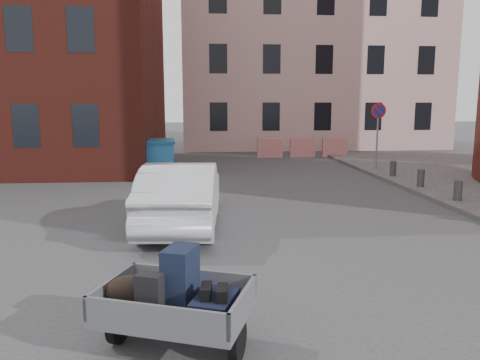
{
  "coord_description": "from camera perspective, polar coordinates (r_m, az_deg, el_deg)",
  "views": [
    {
      "loc": [
        -1.03,
        -8.66,
        2.77
      ],
      "look_at": [
        -0.18,
        1.42,
        1.1
      ],
      "focal_mm": 35.0,
      "sensor_mm": 36.0,
      "label": 1
    }
  ],
  "objects": [
    {
      "name": "bollards",
      "position": [
        14.16,
        25.05,
        -1.17
      ],
      "size": [
        0.22,
        9.02,
        0.55
      ],
      "color": "#3A3A3D",
      "rests_on": "sidewalk"
    },
    {
      "name": "silver_car",
      "position": [
        10.6,
        -7.08,
        -1.76
      ],
      "size": [
        1.84,
        4.55,
        1.47
      ],
      "primitive_type": "imported",
      "rotation": [
        0.0,
        0.0,
        3.08
      ],
      "color": "#B8BBC0",
      "rests_on": "ground"
    },
    {
      "name": "no_parking_sign",
      "position": [
        19.48,
        16.47,
        6.77
      ],
      "size": [
        0.6,
        0.09,
        2.65
      ],
      "color": "gray",
      "rests_on": "sidewalk"
    },
    {
      "name": "barriers",
      "position": [
        24.34,
        7.64,
        3.94
      ],
      "size": [
        4.7,
        0.18,
        1.0
      ],
      "color": "red",
      "rests_on": "ground"
    },
    {
      "name": "dumpster",
      "position": [
        18.17,
        -13.18,
        2.59
      ],
      "size": [
        3.44,
        1.96,
        1.39
      ],
      "rotation": [
        0.0,
        0.0,
        0.08
      ],
      "color": "#2268A3",
      "rests_on": "ground"
    },
    {
      "name": "ground",
      "position": [
        9.15,
        1.9,
        -8.24
      ],
      "size": [
        120.0,
        120.0,
        0.0
      ],
      "primitive_type": "plane",
      "color": "#38383A",
      "rests_on": "ground"
    },
    {
      "name": "trailer",
      "position": [
        5.41,
        -8.03,
        -14.24
      ],
      "size": [
        1.88,
        1.98,
        1.2
      ],
      "rotation": [
        0.0,
        0.0,
        -0.35
      ],
      "color": "black",
      "rests_on": "ground"
    },
    {
      "name": "building_brick",
      "position": [
        23.47,
        -26.07,
        18.84
      ],
      "size": [
        12.0,
        10.0,
        14.0
      ],
      "primitive_type": "cube",
      "color": "#591E16",
      "rests_on": "ground"
    },
    {
      "name": "building_pink",
      "position": [
        31.74,
        8.39,
        16.93
      ],
      "size": [
        16.0,
        8.0,
        14.0
      ],
      "primitive_type": "cube",
      "color": "#D5A7A3",
      "rests_on": "ground"
    }
  ]
}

